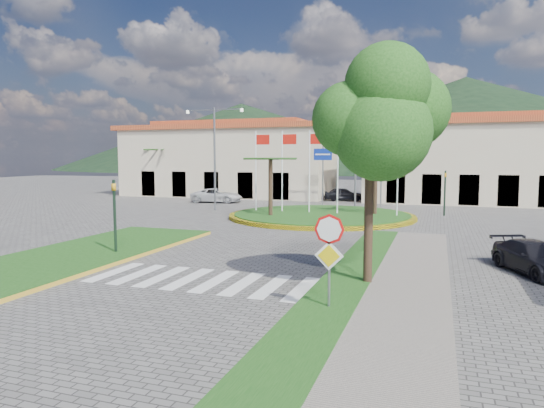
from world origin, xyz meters
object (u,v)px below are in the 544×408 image
(roundabout_island, at_px, (321,215))
(car_side_right, at_px, (535,258))
(deciduous_tree, at_px, (370,123))
(car_dark_a, at_px, (344,194))
(stop_sign, at_px, (329,247))
(car_dark_b, at_px, (436,198))
(white_van, at_px, (217,195))

(roundabout_island, bearing_deg, car_side_right, -50.76)
(roundabout_island, bearing_deg, deciduous_tree, -72.09)
(deciduous_tree, relative_size, car_dark_a, 1.83)
(stop_sign, xyz_separation_m, car_dark_a, (-5.91, 33.61, -1.16))
(car_side_right, bearing_deg, car_dark_b, 74.90)
(white_van, bearing_deg, car_dark_a, -70.21)
(stop_sign, distance_m, car_dark_b, 32.75)
(white_van, xyz_separation_m, car_dark_a, (10.72, 5.58, -0.01))
(car_dark_a, height_order, car_dark_b, car_dark_a)
(white_van, xyz_separation_m, car_dark_b, (19.15, 4.59, -0.11))
(white_van, relative_size, car_dark_b, 1.42)
(deciduous_tree, bearing_deg, roundabout_island, 107.91)
(roundabout_island, relative_size, car_dark_a, 3.41)
(car_dark_a, bearing_deg, stop_sign, 174.84)
(stop_sign, distance_m, deciduous_tree, 4.59)
(stop_sign, bearing_deg, car_dark_a, 99.97)
(car_side_right, bearing_deg, white_van, 113.98)
(deciduous_tree, relative_size, car_dark_b, 2.08)
(car_dark_b, bearing_deg, car_side_right, -174.99)
(deciduous_tree, relative_size, car_side_right, 1.73)
(deciduous_tree, xyz_separation_m, white_van, (-17.23, 25.00, -4.53))
(deciduous_tree, xyz_separation_m, car_dark_b, (1.92, 29.59, -4.64))
(roundabout_island, relative_size, stop_sign, 4.79)
(car_dark_b, bearing_deg, stop_sign, 172.98)
(stop_sign, height_order, car_side_right, stop_sign)
(deciduous_tree, distance_m, car_dark_a, 31.59)
(deciduous_tree, bearing_deg, white_van, 124.58)
(deciduous_tree, bearing_deg, car_dark_b, 86.30)
(car_dark_a, relative_size, car_dark_b, 1.14)
(deciduous_tree, bearing_deg, stop_sign, -101.18)
(stop_sign, relative_size, deciduous_tree, 0.39)
(stop_sign, relative_size, white_van, 0.57)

